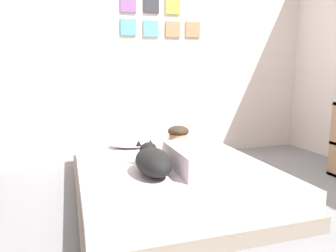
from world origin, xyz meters
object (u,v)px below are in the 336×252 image
bed (168,176)px  pillow (135,142)px  dog (153,160)px  coffee_cup (173,146)px  cell_phone (145,157)px  person_lying (192,152)px

bed → pillow: (-0.18, 0.58, 0.20)m
dog → coffee_cup: dog is taller
pillow → cell_phone: bearing=-89.3°
pillow → cell_phone: (0.01, -0.44, -0.05)m
dog → coffee_cup: 0.77m
pillow → dog: dog is taller
cell_phone → person_lying: bearing=-43.4°
bed → dog: (-0.22, -0.31, 0.24)m
bed → person_lying: (0.16, -0.17, 0.25)m
bed → dog: 0.45m
pillow → coffee_cup: (0.35, -0.23, -0.02)m
bed → cell_phone: 0.27m
coffee_cup → cell_phone: 0.40m
dog → pillow: bearing=87.4°
bed → dog: size_ratio=3.65×
coffee_cup → cell_phone: size_ratio=0.89×
person_lying → cell_phone: size_ratio=6.57×
coffee_cup → person_lying: bearing=-90.7°
bed → cell_phone: (-0.17, 0.14, 0.15)m
person_lying → dog: (-0.38, -0.14, -0.00)m
bed → cell_phone: cell_phone is taller
pillow → person_lying: (0.34, -0.75, 0.05)m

